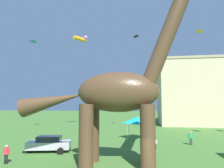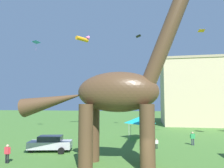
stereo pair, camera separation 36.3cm
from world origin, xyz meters
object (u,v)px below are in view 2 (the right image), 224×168
(person_strolling_adult, at_px, (193,137))
(festival_canopy_tent, at_px, (140,120))
(parked_sedan_left, at_px, (50,143))
(kite_drifting, at_px, (83,39))
(person_far_spectator, at_px, (7,152))
(dinosaur_sculpture, at_px, (117,92))
(kite_high_right, at_px, (138,36))
(kite_far_left, at_px, (36,42))
(kite_far_right, at_px, (201,31))
(person_photographer, at_px, (156,143))

(person_strolling_adult, distance_m, festival_canopy_tent, 7.21)
(parked_sedan_left, relative_size, kite_drifting, 1.56)
(person_strolling_adult, xyz_separation_m, kite_drifting, (-17.57, 12.84, 16.69))
(person_far_spectator, bearing_deg, dinosaur_sculpture, 56.14)
(person_strolling_adult, xyz_separation_m, person_far_spectator, (-16.30, -10.19, -0.02))
(parked_sedan_left, relative_size, kite_high_right, 3.51)
(kite_drifting, bearing_deg, kite_far_left, -137.42)
(parked_sedan_left, distance_m, kite_far_right, 22.76)
(festival_canopy_tent, relative_size, kite_far_left, 1.90)
(kite_drifting, bearing_deg, kite_far_right, -29.10)
(dinosaur_sculpture, bearing_deg, person_photographer, 86.19)
(parked_sedan_left, distance_m, person_strolling_adult, 15.86)
(dinosaur_sculpture, bearing_deg, kite_far_left, 157.67)
(person_photographer, distance_m, kite_far_left, 26.57)
(kite_high_right, bearing_deg, kite_far_left, -163.52)
(parked_sedan_left, xyz_separation_m, kite_high_right, (8.18, 17.70, 16.43))
(kite_drifting, bearing_deg, person_far_spectator, -86.85)
(person_far_spectator, relative_size, festival_canopy_tent, 0.47)
(parked_sedan_left, height_order, kite_far_left, kite_far_left)
(person_far_spectator, bearing_deg, kite_far_left, 165.62)
(person_photographer, relative_size, kite_far_right, 1.15)
(dinosaur_sculpture, height_order, parked_sedan_left, dinosaur_sculpture)
(person_strolling_adult, height_order, kite_high_right, kite_high_right)
(dinosaur_sculpture, xyz_separation_m, kite_far_right, (9.37, 11.36, 8.46))
(kite_far_left, bearing_deg, person_strolling_adult, -15.77)
(person_far_spectator, xyz_separation_m, kite_far_right, (18.23, 12.17, 13.29))
(kite_far_right, bearing_deg, festival_canopy_tent, 170.88)
(kite_drifting, bearing_deg, person_photographer, -49.12)
(person_far_spectator, relative_size, kite_high_right, 1.17)
(person_strolling_adult, bearing_deg, kite_far_left, -80.76)
(dinosaur_sculpture, height_order, kite_far_left, dinosaur_sculpture)
(parked_sedan_left, xyz_separation_m, person_photographer, (10.60, 3.10, -0.17))
(parked_sedan_left, height_order, person_photographer, parked_sedan_left)
(festival_canopy_tent, bearing_deg, parked_sedan_left, -133.67)
(person_far_spectator, height_order, kite_far_right, kite_far_right)
(person_photographer, xyz_separation_m, kite_drifting, (-13.37, 15.45, 16.98))
(dinosaur_sculpture, height_order, festival_canopy_tent, dinosaur_sculpture)
(person_strolling_adult, height_order, festival_canopy_tent, festival_canopy_tent)
(dinosaur_sculpture, height_order, kite_far_right, dinosaur_sculpture)
(kite_far_left, bearing_deg, kite_drifting, 42.58)
(kite_far_right, bearing_deg, person_far_spectator, -146.27)
(kite_high_right, distance_m, kite_far_left, 18.35)
(person_photographer, bearing_deg, kite_high_right, 129.38)
(person_strolling_adult, bearing_deg, festival_canopy_tent, -92.96)
(person_photographer, height_order, person_strolling_adult, person_strolling_adult)
(person_far_spectator, height_order, kite_drifting, kite_drifting)
(person_photographer, distance_m, kite_high_right, 22.24)
(kite_high_right, relative_size, kite_far_left, 0.77)
(parked_sedan_left, bearing_deg, kite_far_right, 12.31)
(person_photographer, relative_size, person_strolling_adult, 0.69)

